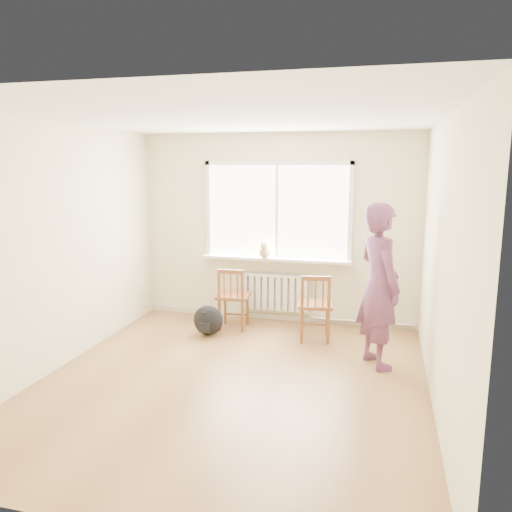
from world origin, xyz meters
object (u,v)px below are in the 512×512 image
Objects in this scene: person at (379,286)px; backpack at (208,320)px; chair_left at (233,298)px; chair_right at (315,307)px; cat at (265,251)px.

backpack is at bearing 47.87° from person.
chair_left is 0.98× the size of chair_right.
cat is at bearing 49.14° from backpack.
chair_right is 1.44m from backpack.
backpack is (-0.61, -0.71, -0.86)m from cat.
cat is (-1.59, 1.18, 0.13)m from person.
chair_right is 1.16m from cat.
chair_left is at bearing 37.84° from person.
chair_left is at bearing 52.54° from backpack.
chair_left is 0.81m from cat.
person is at bearing -42.31° from cat.
chair_left is at bearing -139.14° from cat.
chair_left is 2.19× the size of cat.
chair_right is at bearing 166.69° from chair_left.
cat is 0.98× the size of backpack.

